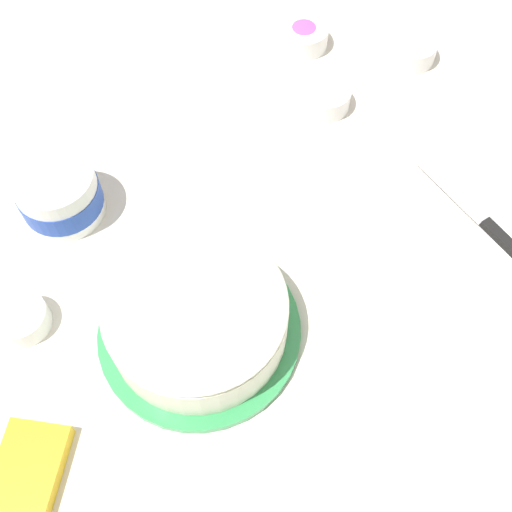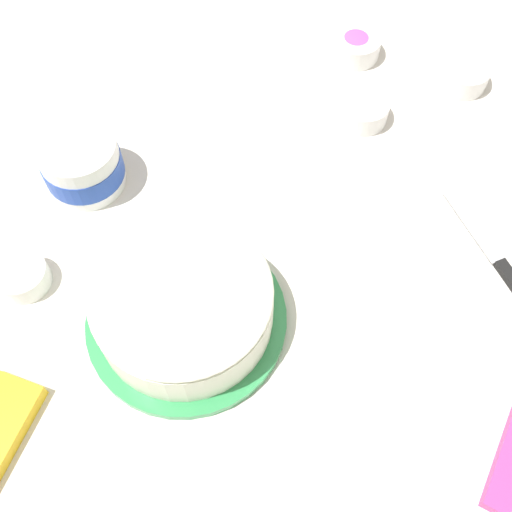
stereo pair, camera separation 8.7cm
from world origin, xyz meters
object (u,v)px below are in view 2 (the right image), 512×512
object	(u,v)px
sprinkle_bowl_pink	(463,75)
paper_napkin	(364,448)
sprinkle_bowl_yellow	(363,110)
sprinkle_bowl_orange	(22,276)
frosted_cake	(184,306)
sprinkle_bowl_rainbow	(355,45)
spreading_knife	(499,261)
frosting_tub	(82,163)

from	to	relation	value
sprinkle_bowl_pink	paper_napkin	world-z (taller)	sprinkle_bowl_pink
sprinkle_bowl_yellow	sprinkle_bowl_orange	size ratio (longest dim) A/B	1.13
sprinkle_bowl_yellow	sprinkle_bowl_pink	world-z (taller)	same
frosted_cake	paper_napkin	distance (m)	0.30
sprinkle_bowl_yellow	sprinkle_bowl_rainbow	bearing A→B (deg)	18.14
paper_napkin	frosted_cake	bearing A→B (deg)	70.59
sprinkle_bowl_rainbow	paper_napkin	xyz separation A→B (m)	(-0.69, -0.17, -0.02)
sprinkle_bowl_orange	paper_napkin	xyz separation A→B (m)	(-0.08, -0.52, -0.01)
sprinkle_bowl_orange	paper_napkin	size ratio (longest dim) A/B	0.51
frosted_cake	sprinkle_bowl_pink	size ratio (longest dim) A/B	3.17
frosted_cake	sprinkle_bowl_yellow	distance (m)	0.47
sprinkle_bowl_yellow	spreading_knife	bearing A→B (deg)	-130.58
frosted_cake	sprinkle_bowl_rainbow	bearing A→B (deg)	-9.69
sprinkle_bowl_yellow	sprinkle_bowl_pink	distance (m)	0.20
frosted_cake	sprinkle_bowl_rainbow	size ratio (longest dim) A/B	3.08
frosting_tub	sprinkle_bowl_rainbow	size ratio (longest dim) A/B	1.37
frosting_tub	sprinkle_bowl_yellow	xyz separation A→B (m)	(0.26, -0.39, -0.02)
paper_napkin	sprinkle_bowl_orange	bearing A→B (deg)	80.82
spreading_knife	sprinkle_bowl_orange	world-z (taller)	sprinkle_bowl_orange
sprinkle_bowl_rainbow	sprinkle_bowl_orange	xyz separation A→B (m)	(-0.61, 0.35, -0.00)
spreading_knife	sprinkle_bowl_yellow	xyz separation A→B (m)	(0.22, 0.26, 0.01)
spreading_knife	sprinkle_bowl_orange	xyz separation A→B (m)	(-0.24, 0.65, 0.01)
spreading_knife	sprinkle_bowl_orange	distance (m)	0.69
sprinkle_bowl_rainbow	sprinkle_bowl_orange	world-z (taller)	sprinkle_bowl_rainbow
spreading_knife	paper_napkin	bearing A→B (deg)	158.00
frosting_tub	spreading_knife	distance (m)	0.65
sprinkle_bowl_yellow	frosting_tub	bearing A→B (deg)	124.14
sprinkle_bowl_pink	frosted_cake	bearing A→B (deg)	152.67
frosting_tub	sprinkle_bowl_rainbow	xyz separation A→B (m)	(0.41, -0.34, -0.02)
frosting_tub	sprinkle_bowl_yellow	bearing A→B (deg)	-55.86
frosting_tub	sprinkle_bowl_rainbow	world-z (taller)	frosting_tub
frosting_tub	sprinkle_bowl_pink	bearing A→B (deg)	-53.56
frosted_cake	sprinkle_bowl_pink	world-z (taller)	frosted_cake
sprinkle_bowl_rainbow	sprinkle_bowl_pink	xyz separation A→B (m)	(-0.01, -0.20, -0.00)
sprinkle_bowl_pink	sprinkle_bowl_orange	world-z (taller)	sprinkle_bowl_pink
frosted_cake	frosting_tub	distance (m)	0.30
sprinkle_bowl_orange	paper_napkin	bearing A→B (deg)	-99.18
sprinkle_bowl_yellow	paper_napkin	bearing A→B (deg)	-167.03
sprinkle_bowl_yellow	paper_napkin	world-z (taller)	sprinkle_bowl_yellow
frosted_cake	spreading_knife	distance (m)	0.47
sprinkle_bowl_yellow	sprinkle_bowl_orange	distance (m)	0.61
sprinkle_bowl_orange	sprinkle_bowl_yellow	bearing A→B (deg)	-40.84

